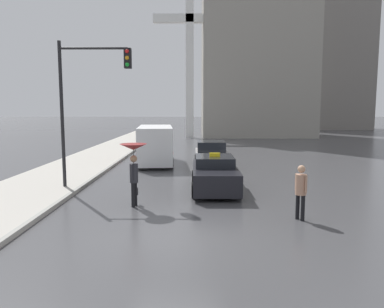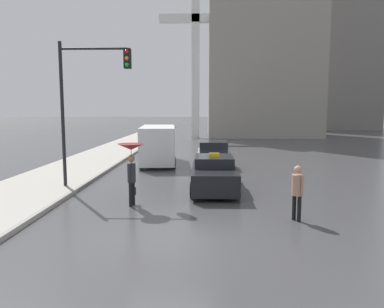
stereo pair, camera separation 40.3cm
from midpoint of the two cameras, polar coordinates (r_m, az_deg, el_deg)
ground_plane at (r=10.22m, az=-2.37°, el=-12.48°), size 300.00×300.00×0.00m
taxi at (r=15.72m, az=4.11°, el=-3.08°), size 1.91×4.55×1.57m
sedan_red at (r=21.70m, az=3.81°, el=-0.26°), size 1.91×4.27×1.52m
ambulance_van at (r=23.16m, az=-4.70°, el=1.67°), size 2.47×5.61×2.31m
pedestrian_with_umbrella at (r=13.08m, az=-8.37°, el=-0.55°), size 0.94×0.94×2.19m
pedestrian_man at (r=11.81m, az=16.70°, el=-5.00°), size 0.45×0.46×1.70m
traffic_light at (r=16.11m, az=-14.88°, el=9.51°), size 2.97×0.38×6.12m
building_tower_near at (r=49.83m, az=10.94°, el=19.37°), size 13.28×10.70×28.50m
building_tower_far at (r=68.48m, az=20.45°, el=16.40°), size 15.08×8.57×30.39m
monument_cross at (r=44.41m, az=0.83°, el=16.33°), size 8.27×0.90×18.80m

